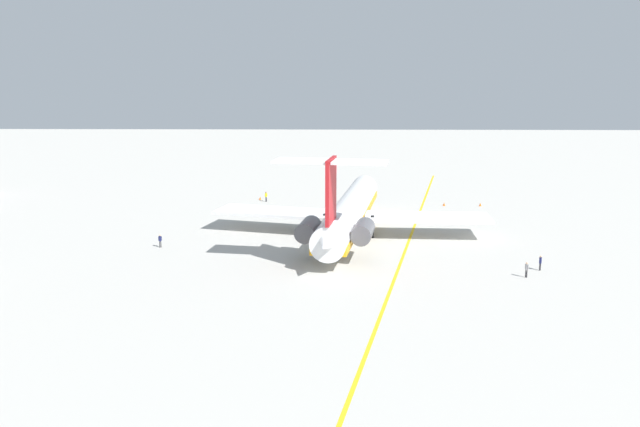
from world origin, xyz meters
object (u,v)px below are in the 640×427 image
object	(u,v)px
ground_crew_near_tail	(266,195)
ground_crew_portside	(527,268)
main_jetliner	(349,212)
safety_cone_wingtip	(444,204)
ground_crew_starboard	(540,261)
safety_cone_nose	(480,204)
safety_cone_tail	(260,198)
ground_crew_near_nose	(160,239)

from	to	relation	value
ground_crew_near_tail	ground_crew_portside	world-z (taller)	ground_crew_portside
main_jetliner	safety_cone_wingtip	distance (m)	27.25
main_jetliner	ground_crew_starboard	xyz separation A→B (m)	(-15.04, -20.91, -2.29)
safety_cone_nose	safety_cone_tail	world-z (taller)	same
ground_crew_near_tail	safety_cone_wingtip	xyz separation A→B (m)	(-2.93, -29.76, -0.81)
ground_crew_portside	safety_cone_wingtip	bearing A→B (deg)	-122.42
ground_crew_starboard	safety_cone_wingtip	xyz separation A→B (m)	(36.69, 4.65, -0.82)
ground_crew_near_nose	safety_cone_wingtip	world-z (taller)	ground_crew_near_nose
ground_crew_near_tail	safety_cone_nose	bearing A→B (deg)	50.60
ground_crew_near_tail	ground_crew_starboard	world-z (taller)	ground_crew_starboard
ground_crew_near_tail	safety_cone_tail	xyz separation A→B (m)	(1.75, 1.22, -0.81)
main_jetliner	ground_crew_portside	world-z (taller)	main_jetliner
main_jetliner	ground_crew_portside	distance (m)	25.82
ground_crew_near_nose	safety_cone_nose	world-z (taller)	ground_crew_near_nose
ground_crew_near_nose	safety_cone_wingtip	bearing A→B (deg)	-69.30
main_jetliner	ground_crew_near_tail	bearing A→B (deg)	37.49
main_jetliner	safety_cone_nose	bearing A→B (deg)	-37.22
main_jetliner	ground_crew_near_tail	size ratio (longest dim) A/B	24.74
ground_crew_starboard	safety_cone_wingtip	world-z (taller)	ground_crew_starboard
safety_cone_tail	safety_cone_nose	bearing A→B (deg)	-97.51
main_jetliner	ground_crew_starboard	bearing A→B (deg)	-117.01
safety_cone_nose	safety_cone_tail	xyz separation A→B (m)	(4.87, 36.89, 0.00)
ground_crew_near_nose	ground_crew_starboard	world-z (taller)	ground_crew_starboard
safety_cone_nose	safety_cone_wingtip	bearing A→B (deg)	88.19
ground_crew_portside	safety_cone_tail	size ratio (longest dim) A/B	3.14
ground_crew_starboard	safety_cone_nose	bearing A→B (deg)	-42.86
ground_crew_starboard	safety_cone_wingtip	distance (m)	36.99
ground_crew_starboard	safety_cone_nose	xyz separation A→B (m)	(36.50, -1.26, -0.82)
ground_crew_portside	safety_cone_tail	xyz separation A→B (m)	(44.02, 33.37, -0.82)
ground_crew_near_nose	safety_cone_wingtip	distance (m)	48.63
safety_cone_nose	safety_cone_tail	bearing A→B (deg)	82.49
main_jetliner	safety_cone_tail	size ratio (longest dim) A/B	77.35
ground_crew_near_tail	safety_cone_tail	size ratio (longest dim) A/B	3.13
safety_cone_wingtip	safety_cone_tail	world-z (taller)	same
ground_crew_near_tail	safety_cone_nose	xyz separation A→B (m)	(-3.12, -35.67, -0.81)
ground_crew_near_nose	ground_crew_starboard	distance (m)	45.54
ground_crew_near_nose	ground_crew_near_tail	xyz separation A→B (m)	(30.59, -10.23, 0.02)
ground_crew_near_nose	safety_cone_tail	xyz separation A→B (m)	(32.33, -9.00, -0.80)
ground_crew_starboard	main_jetliner	bearing A→B (deg)	13.38
ground_crew_portside	main_jetliner	bearing A→B (deg)	-79.39
ground_crew_near_tail	ground_crew_portside	xyz separation A→B (m)	(-42.28, -32.15, 0.00)
ground_crew_near_tail	safety_cone_nose	size ratio (longest dim) A/B	3.13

